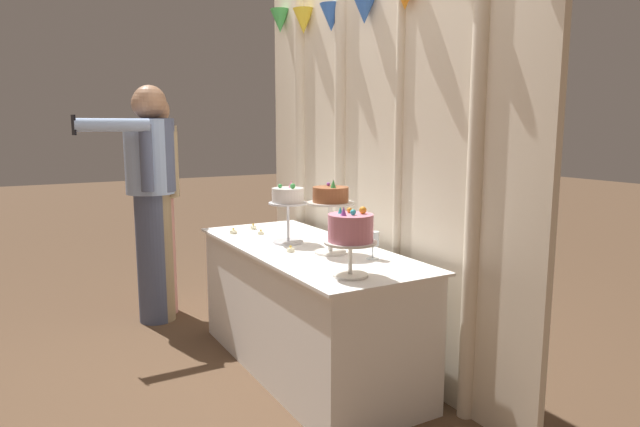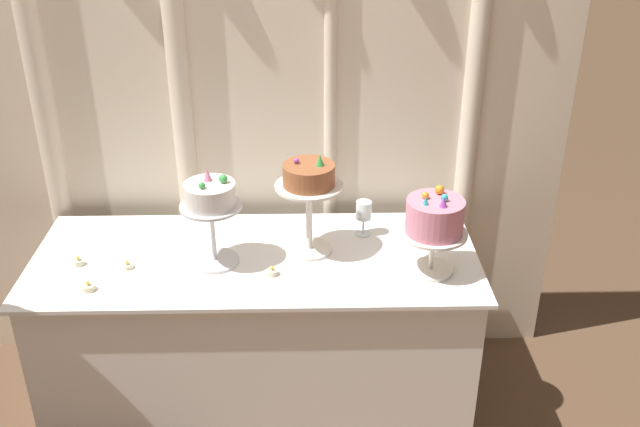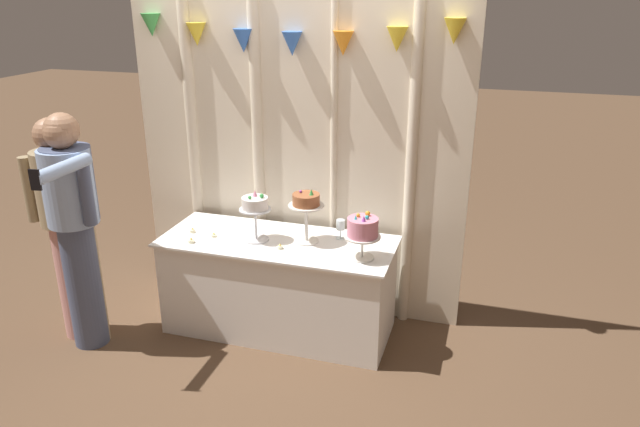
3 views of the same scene
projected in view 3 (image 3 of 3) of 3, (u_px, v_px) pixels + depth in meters
The scene contains 14 objects.
ground_plane at pixel (275, 335), 4.42m from camera, with size 24.00×24.00×0.00m, color brown.
draped_curtain at pixel (293, 143), 4.42m from camera, with size 2.55×0.15×2.54m.
cake_table at pixel (279, 285), 4.38m from camera, with size 1.68×0.69×0.72m.
cake_display_leftmost at pixel (255, 208), 4.17m from camera, with size 0.22×0.22×0.37m.
cake_display_center at pixel (306, 205), 4.13m from camera, with size 0.25×0.25×0.40m.
cake_display_rightmost at pixel (363, 230), 3.90m from camera, with size 0.24×0.24×0.33m.
wine_glass at pixel (340, 225), 4.25m from camera, with size 0.06×0.06×0.14m.
tealight_far_left at pixel (193, 231), 4.38m from camera, with size 0.04×0.04×0.04m.
tealight_near_left at pixel (191, 241), 4.21m from camera, with size 0.05×0.05×0.04m.
tealight_near_right at pixel (214, 236), 4.31m from camera, with size 0.04×0.04×0.03m.
tealight_far_right at pixel (280, 247), 4.11m from camera, with size 0.04×0.04×0.04m.
guest_man_pink_jacket at pixel (65, 221), 4.13m from camera, with size 0.45×0.40×1.62m.
guest_girl_blue_dress at pixel (74, 226), 4.00m from camera, with size 0.49×0.69×1.65m.
guest_man_dark_suit at pixel (76, 222), 4.02m from camera, with size 0.45×0.42×1.67m.
Camera 3 is at (1.42, -3.54, 2.42)m, focal length 33.46 mm.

